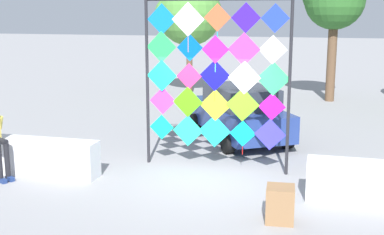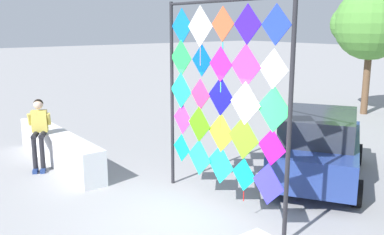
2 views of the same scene
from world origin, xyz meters
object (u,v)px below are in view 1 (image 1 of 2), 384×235
object	(u,v)px
parked_car	(239,112)
tree_broadleaf	(186,14)
cardboard_box_large	(280,204)
kite_display_rack	(215,73)

from	to	relation	value
parked_car	tree_broadleaf	size ratio (longest dim) A/B	0.88
parked_car	cardboard_box_large	bearing A→B (deg)	-73.55
kite_display_rack	tree_broadleaf	bearing A→B (deg)	108.72
parked_car	tree_broadleaf	world-z (taller)	tree_broadleaf
kite_display_rack	cardboard_box_large	bearing A→B (deg)	-57.61
kite_display_rack	tree_broadleaf	distance (m)	10.76
kite_display_rack	cardboard_box_large	world-z (taller)	kite_display_rack
parked_car	kite_display_rack	bearing A→B (deg)	-91.80
parked_car	cardboard_box_large	size ratio (longest dim) A/B	6.76
kite_display_rack	tree_broadleaf	world-z (taller)	tree_broadleaf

